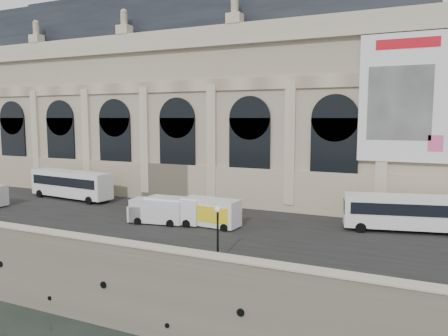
# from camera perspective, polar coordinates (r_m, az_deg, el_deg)

# --- Properties ---
(ground) EXTENTS (260.00, 260.00, 0.00)m
(ground) POSITION_cam_1_polar(r_m,az_deg,el_deg) (40.40, -17.56, -18.66)
(ground) COLOR black
(ground) RESTS_ON ground
(quay) EXTENTS (160.00, 70.00, 6.00)m
(quay) POSITION_cam_1_polar(r_m,az_deg,el_deg) (68.08, 2.63, -5.31)
(quay) COLOR gray
(quay) RESTS_ON ground
(street) EXTENTS (160.00, 24.00, 0.06)m
(street) POSITION_cam_1_polar(r_m,az_deg,el_deg) (49.07, -6.69, -6.41)
(street) COLOR #2D2D2D
(street) RESTS_ON quay
(parapet) EXTENTS (160.00, 1.40, 1.21)m
(parapet) POSITION_cam_1_polar(r_m,az_deg,el_deg) (38.51, -17.30, -9.40)
(parapet) COLOR gray
(parapet) RESTS_ON quay
(museum) EXTENTS (69.00, 18.70, 29.10)m
(museum) POSITION_cam_1_polar(r_m,az_deg,el_deg) (65.48, -3.59, 8.94)
(museum) COLOR #C0B193
(museum) RESTS_ON quay
(bus_left) EXTENTS (13.29, 4.19, 3.85)m
(bus_left) POSITION_cam_1_polar(r_m,az_deg,el_deg) (62.41, -19.36, -1.95)
(bus_left) COLOR white
(bus_left) RESTS_ON quay
(bus_right) EXTENTS (12.49, 5.21, 3.61)m
(bus_right) POSITION_cam_1_polar(r_m,az_deg,el_deg) (45.76, 23.06, -5.29)
(bus_right) COLOR white
(bus_right) RESTS_ON quay
(van_b) EXTENTS (6.10, 3.15, 2.59)m
(van_b) POSITION_cam_1_polar(r_m,az_deg,el_deg) (46.35, -9.04, -5.58)
(van_b) COLOR silver
(van_b) RESTS_ON quay
(van_c) EXTENTS (6.32, 2.86, 2.76)m
(van_c) POSITION_cam_1_polar(r_m,az_deg,el_deg) (46.14, -6.89, -5.49)
(van_c) COLOR white
(van_c) RESTS_ON quay
(box_truck) EXTENTS (7.29, 3.01, 2.87)m
(box_truck) POSITION_cam_1_polar(r_m,az_deg,el_deg) (44.68, -2.19, -5.80)
(box_truck) COLOR white
(box_truck) RESTS_ON quay
(lamp_right) EXTENTS (0.45, 0.45, 4.37)m
(lamp_right) POSITION_cam_1_polar(r_m,az_deg,el_deg) (33.52, -0.83, -8.72)
(lamp_right) COLOR black
(lamp_right) RESTS_ON quay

